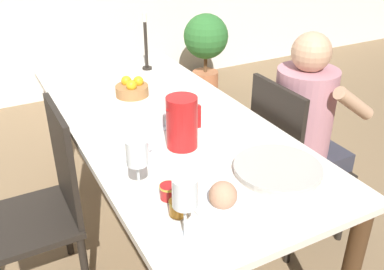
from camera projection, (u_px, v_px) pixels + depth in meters
name	position (u px, v px, depth m)	size (l,w,h in m)	color
ground_plane	(168.00, 243.00, 2.40)	(20.00, 20.00, 0.00)	#7F6647
dining_table	(164.00, 138.00, 2.08)	(0.85, 1.93, 0.78)	silver
chair_person_side	(289.00, 162.00, 2.24)	(0.42, 0.42, 0.94)	black
chair_opposite	(43.00, 205.00, 1.92)	(0.42, 0.42, 0.94)	black
person_seated	(307.00, 124.00, 2.19)	(0.39, 0.41, 1.16)	#33333D
red_pitcher	(182.00, 122.00, 1.75)	(0.16, 0.13, 0.22)	red
wine_glass_water	(137.00, 155.00, 1.43)	(0.07, 0.07, 0.21)	white
wine_glass_juice	(185.00, 196.00, 1.22)	(0.07, 0.07, 0.22)	white
teacup_near_person	(140.00, 151.00, 1.71)	(0.13, 0.13, 0.07)	silver
teacup_across	(157.00, 120.00, 1.95)	(0.13, 0.13, 0.07)	silver
serving_tray	(277.00, 169.00, 1.62)	(0.34, 0.34, 0.03)	#B7B2A8
bread_plate	(223.00, 199.00, 1.43)	(0.21, 0.21, 0.10)	silver
jam_jar_amber	(169.00, 191.00, 1.47)	(0.06, 0.06, 0.05)	#A81E1E
jam_jar_red	(178.00, 207.00, 1.39)	(0.06, 0.06, 0.05)	#C67A1E
fruit_bowl	(132.00, 89.00, 2.27)	(0.18, 0.18, 0.10)	#9E6B3D
candlestick_tall	(146.00, 48.00, 2.59)	(0.06, 0.06, 0.34)	black
potted_plant	(206.00, 43.00, 4.17)	(0.44, 0.44, 0.77)	#A8603D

